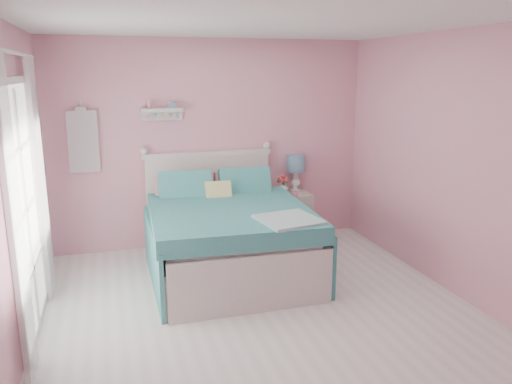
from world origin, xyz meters
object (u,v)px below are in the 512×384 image
nightstand (292,216)px  vase (283,187)px  bed (227,237)px  table_lamp (296,166)px  teacup (294,194)px

nightstand → vase: vase is taller
bed → table_lamp: 1.60m
bed → table_lamp: (1.17, 0.93, 0.57)m
table_lamp → teacup: 0.43m
nightstand → teacup: (-0.05, -0.17, 0.36)m
table_lamp → vase: table_lamp is taller
nightstand → teacup: size_ratio=6.99×
table_lamp → bed: bearing=-141.6°
table_lamp → teacup: bearing=-114.8°
nightstand → table_lamp: table_lamp is taller
bed → table_lamp: size_ratio=4.42×
bed → teacup: 1.25m
bed → nightstand: size_ratio=3.32×
bed → vase: bed is taller
nightstand → teacup: 0.40m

